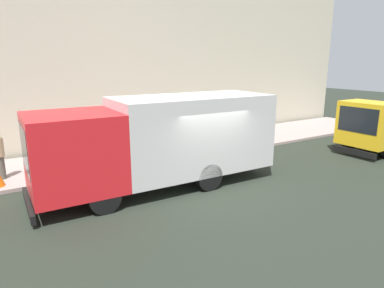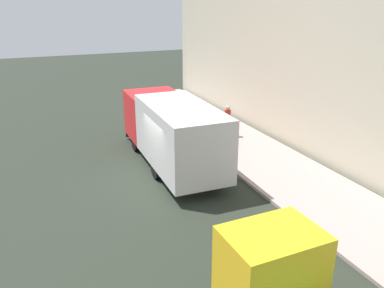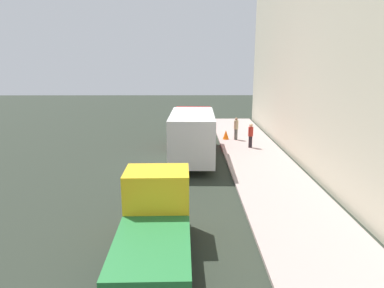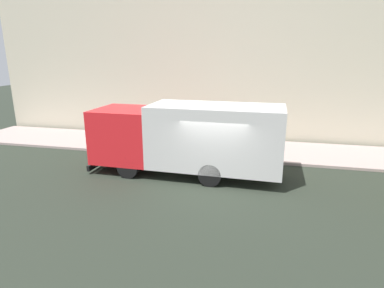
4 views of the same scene
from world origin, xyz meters
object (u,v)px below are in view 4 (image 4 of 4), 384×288
object	(u,v)px
pedestrian_walking	(166,128)
pedestrian_standing	(122,129)
traffic_cone_orange	(113,141)
large_utility_truck	(187,136)

from	to	relation	value
pedestrian_walking	pedestrian_standing	bearing A→B (deg)	-102.62
pedestrian_standing	traffic_cone_orange	world-z (taller)	pedestrian_standing
pedestrian_standing	traffic_cone_orange	xyz separation A→B (m)	(-0.71, 0.19, -0.54)
large_utility_truck	pedestrian_walking	xyz separation A→B (m)	(3.89, 2.13, -0.62)
large_utility_truck	traffic_cone_orange	bearing A→B (deg)	62.95
large_utility_truck	pedestrian_standing	size ratio (longest dim) A/B	4.83
pedestrian_walking	traffic_cone_orange	world-z (taller)	pedestrian_walking
large_utility_truck	traffic_cone_orange	world-z (taller)	large_utility_truck
pedestrian_walking	pedestrian_standing	xyz separation A→B (m)	(-0.66, 2.30, -0.00)
pedestrian_standing	pedestrian_walking	bearing A→B (deg)	33.72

